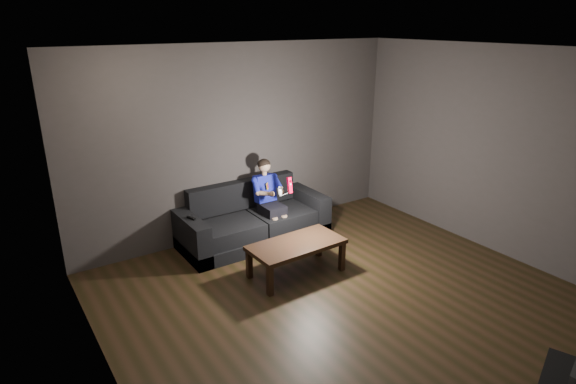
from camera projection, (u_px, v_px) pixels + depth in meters
floor at (355, 307)px, 5.28m from camera, size 5.00×5.00×0.00m
back_wall at (242, 142)px, 6.78m from camera, size 5.00×0.04×2.70m
left_wall at (105, 255)px, 3.52m from camera, size 0.04×5.00×2.70m
right_wall at (508, 155)px, 6.13m from camera, size 0.04×5.00×2.70m
ceiling at (369, 52)px, 4.37m from camera, size 5.00×5.00×0.02m
sofa at (253, 223)px, 6.81m from camera, size 2.09×0.90×0.81m
child at (269, 193)px, 6.74m from camera, size 0.43×0.53×1.06m
wii_remote_red at (290, 185)px, 6.39m from camera, size 0.05×0.08×0.22m
nunchuk_white at (280, 191)px, 6.34m from camera, size 0.06×0.09×0.14m
wii_remote_black at (191, 218)px, 6.15m from camera, size 0.07×0.14×0.03m
coffee_table at (296, 247)px, 5.85m from camera, size 1.18×0.61×0.42m
tv at (573, 373)px, 3.17m from camera, size 1.04×0.45×0.61m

